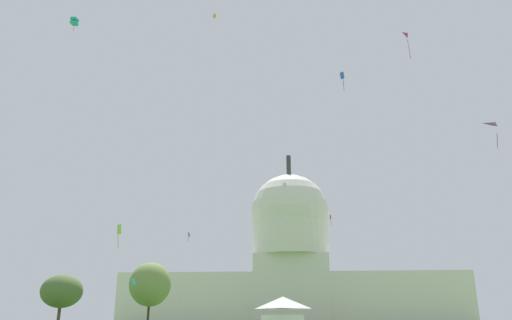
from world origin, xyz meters
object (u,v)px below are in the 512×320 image
object	(u,v)px
kite_pink_low	(182,294)
kite_black_mid	(189,235)
capitol_building	(291,266)
tree_west_near	(150,284)
kite_violet_mid	(496,126)
kite_turquoise_high	(74,21)
kite_blue_high	(342,77)
kite_cyan_low	(133,282)
kite_white_high	(285,185)
kite_gold_high	(215,16)
kite_yellow_low	(167,279)
kite_red_mid	(331,218)
tree_west_mid	(62,291)
kite_magenta_high	(408,36)
kite_lime_low	(119,231)
event_tent	(283,315)

from	to	relation	value
kite_pink_low	kite_black_mid	size ratio (longest dim) A/B	1.00
capitol_building	tree_west_near	distance (m)	84.00
kite_violet_mid	kite_turquoise_high	bearing A→B (deg)	140.18
kite_turquoise_high	kite_blue_high	distance (m)	44.15
kite_cyan_low	kite_violet_mid	distance (m)	64.70
kite_turquoise_high	kite_white_high	distance (m)	95.81
kite_cyan_low	kite_gold_high	bearing A→B (deg)	36.75
kite_cyan_low	kite_violet_mid	world-z (taller)	kite_violet_mid
kite_yellow_low	kite_red_mid	world-z (taller)	kite_red_mid
tree_west_near	kite_pink_low	size ratio (longest dim) A/B	5.29
tree_west_mid	kite_red_mid	size ratio (longest dim) A/B	3.89
kite_turquoise_high	kite_gold_high	world-z (taller)	kite_gold_high
kite_magenta_high	kite_gold_high	xyz separation A→B (m)	(-33.89, 11.81, 13.86)
kite_gold_high	kite_cyan_low	bearing A→B (deg)	35.92
capitol_building	kite_black_mid	bearing A→B (deg)	-118.18
kite_lime_low	kite_gold_high	xyz separation A→B (m)	(4.64, 29.78, 48.28)
kite_violet_mid	kite_gold_high	size ratio (longest dim) A/B	3.25
kite_white_high	kite_gold_high	bearing A→B (deg)	23.27
tree_west_mid	kite_yellow_low	world-z (taller)	kite_yellow_low
kite_turquoise_high	kite_blue_high	size ratio (longest dim) A/B	0.75
kite_turquoise_high	kite_white_high	size ratio (longest dim) A/B	1.69
kite_white_high	kite_lime_low	size ratio (longest dim) A/B	0.56
kite_violet_mid	kite_white_high	bearing A→B (deg)	76.06
tree_west_mid	kite_turquoise_high	xyz separation A→B (m)	(12.84, -34.33, 40.32)
kite_magenta_high	kite_blue_high	bearing A→B (deg)	132.39
kite_black_mid	kite_magenta_high	world-z (taller)	kite_magenta_high
kite_yellow_low	kite_black_mid	distance (m)	27.95
kite_white_high	kite_lime_low	distance (m)	110.19
kite_cyan_low	kite_violet_mid	xyz separation A→B (m)	(52.26, -35.40, 14.18)
kite_magenta_high	kite_black_mid	bearing A→B (deg)	71.40
kite_red_mid	kite_magenta_high	world-z (taller)	kite_magenta_high
event_tent	kite_red_mid	world-z (taller)	kite_red_mid
tree_west_mid	kite_turquoise_high	size ratio (longest dim) A/B	4.93
kite_turquoise_high	tree_west_near	bearing A→B (deg)	-174.57
tree_west_near	kite_turquoise_high	distance (m)	58.61
tree_west_near	kite_magenta_high	xyz separation A→B (m)	(51.37, -39.69, 35.92)
event_tent	kite_turquoise_high	bearing A→B (deg)	-150.95
kite_yellow_low	kite_magenta_high	world-z (taller)	kite_magenta_high
capitol_building	kite_black_mid	distance (m)	59.73
kite_black_mid	kite_blue_high	bearing A→B (deg)	37.35
tree_west_mid	kite_yellow_low	xyz separation A→B (m)	(7.01, 57.94, 7.36)
kite_pink_low	kite_red_mid	size ratio (longest dim) A/B	0.88
kite_lime_low	kite_white_high	bearing A→B (deg)	170.73
kite_white_high	kite_cyan_low	bearing A→B (deg)	10.94
capitol_building	kite_violet_mid	bearing A→B (deg)	-79.77
event_tent	kite_turquoise_high	world-z (taller)	kite_turquoise_high
capitol_building	kite_yellow_low	bearing A→B (deg)	-143.78
capitol_building	kite_gold_high	size ratio (longest dim) A/B	153.59
kite_cyan_low	event_tent	bearing A→B (deg)	45.60
capitol_building	kite_white_high	bearing A→B (deg)	-92.50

